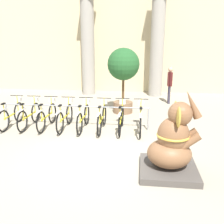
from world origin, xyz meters
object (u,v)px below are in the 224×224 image
Objects in this scene: bicycle_7 at (141,119)px; person_pedestrian at (170,82)px; bicycle_0 at (12,114)px; bicycle_6 at (121,118)px; bicycle_4 at (84,117)px; bicycle_3 at (65,116)px; bicycle_2 at (47,116)px; bicycle_5 at (102,118)px; potted_tree at (123,70)px; bicycle_1 at (30,115)px; elephant_statue at (172,146)px.

person_pedestrian is at bearing 72.04° from bicycle_7.
bicycle_0 is 3.78m from bicycle_6.
bicycle_7 is at bearing -1.27° from bicycle_6.
bicycle_3 is at bearing -179.67° from bicycle_4.
person_pedestrian is (4.46, 4.01, 0.62)m from bicycle_2.
bicycle_5 is 1.00× the size of bicycle_6.
bicycle_6 is 0.63m from bicycle_7.
potted_tree is at bearing 42.00° from bicycle_2.
bicycle_5 is at bearing -179.67° from bicycle_7.
bicycle_1 and bicycle_7 have the same top height.
bicycle_7 is 0.93× the size of elephant_statue.
bicycle_2 is 3.52m from potted_tree.
bicycle_6 is at bearing 1.93° from bicycle_5.
potted_tree reaches higher than bicycle_6.
bicycle_3 is at bearing -1.58° from bicycle_2.
bicycle_7 is at bearing -0.67° from bicycle_1.
bicycle_7 is (3.15, -0.03, 0.00)m from bicycle_2.
bicycle_3 and bicycle_5 have the same top height.
bicycle_0 is 1.00× the size of bicycle_4.
bicycle_0 and bicycle_4 have the same top height.
bicycle_5 is 1.00× the size of bicycle_7.
potted_tree is (2.41, 2.17, 1.35)m from bicycle_2.
bicycle_1 is 1.26m from bicycle_3.
potted_tree reaches higher than person_pedestrian.
bicycle_0 is 1.04× the size of person_pedestrian.
bicycle_1 is 1.00× the size of bicycle_3.
person_pedestrian is (0.61, 6.64, 0.38)m from elephant_statue.
bicycle_1 is 1.00× the size of bicycle_2.
bicycle_1 and bicycle_4 have the same top height.
bicycle_2 is 1.26m from bicycle_4.
bicycle_6 is (1.26, -0.01, 0.00)m from bicycle_4.
bicycle_2 is 1.04× the size of person_pedestrian.
bicycle_0 is 1.00× the size of bicycle_3.
bicycle_1 and bicycle_6 have the same top height.
bicycle_4 and bicycle_7 have the same top height.
bicycle_0 and bicycle_5 have the same top height.
bicycle_5 and bicycle_6 have the same top height.
bicycle_7 is at bearing -0.62° from bicycle_2.
bicycle_3 is 1.00× the size of bicycle_5.
person_pedestrian reaches higher than bicycle_2.
bicycle_0 is 1.00× the size of bicycle_2.
bicycle_5 is at bearing -2.48° from bicycle_4.
elephant_statue is at bearing -95.29° from person_pedestrian.
bicycle_4 is at bearing -117.82° from potted_tree.
bicycle_0 is 0.63m from bicycle_1.
bicycle_1 is 0.93× the size of elephant_statue.
bicycle_3 is 2.52m from bicycle_7.
person_pedestrian reaches higher than bicycle_0.
person_pedestrian is at bearing 57.59° from bicycle_5.
bicycle_2 and bicycle_6 have the same top height.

